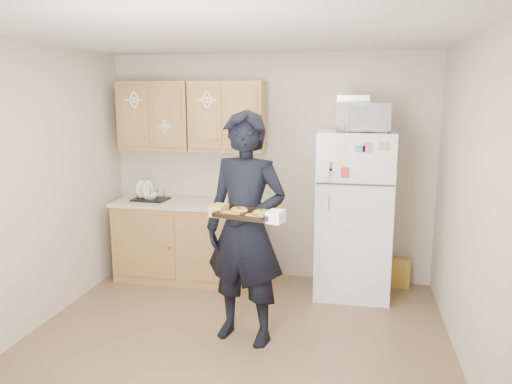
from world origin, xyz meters
TOP-DOWN VIEW (x-y plane):
  - floor at (0.00, 0.00)m, footprint 3.60×3.60m
  - ceiling at (0.00, 0.00)m, footprint 3.60×3.60m
  - wall_back at (0.00, 1.80)m, footprint 3.60×0.04m
  - wall_front at (0.00, -1.80)m, footprint 3.60×0.04m
  - wall_left at (-1.80, 0.00)m, footprint 0.04×3.60m
  - wall_right at (1.80, 0.00)m, footprint 0.04×3.60m
  - refrigerator at (0.95, 1.43)m, footprint 0.75×0.70m
  - base_cabinet at (-0.85, 1.48)m, footprint 1.60×0.60m
  - countertop at (-0.85, 1.48)m, footprint 1.64×0.64m
  - upper_cab_left at (-1.25, 1.61)m, footprint 0.80×0.33m
  - upper_cab_right at (-0.43, 1.61)m, footprint 0.80×0.33m
  - cereal_box at (1.47, 1.67)m, footprint 0.20×0.07m
  - person at (0.08, 0.21)m, footprint 0.80×0.62m
  - baking_tray at (0.15, -0.08)m, footprint 0.49×0.40m
  - pizza_front_left at (0.04, -0.13)m, footprint 0.14×0.14m
  - pizza_front_right at (0.23, -0.17)m, footprint 0.14×0.14m
  - pizza_back_left at (0.07, 0.01)m, footprint 0.14×0.14m
  - pizza_back_right at (0.26, -0.04)m, footprint 0.14×0.14m
  - microwave at (1.01, 1.38)m, footprint 0.52×0.35m
  - foil_pan at (0.91, 1.41)m, footprint 0.32×0.23m
  - dish_rack at (-1.29, 1.46)m, footprint 0.39×0.30m
  - bowl at (-1.29, 1.46)m, footprint 0.24×0.24m
  - soap_bottle at (-0.28, 1.35)m, footprint 0.10×0.10m

SIDE VIEW (x-z plane):
  - floor at x=0.00m, z-range 0.00..0.00m
  - cereal_box at x=1.47m, z-range 0.00..0.32m
  - base_cabinet at x=-0.85m, z-range 0.00..0.86m
  - refrigerator at x=0.95m, z-range 0.00..1.70m
  - countertop at x=-0.85m, z-range 0.86..0.90m
  - bowl at x=-1.29m, z-range 0.92..0.97m
  - person at x=0.08m, z-range 0.00..1.94m
  - dish_rack at x=-1.29m, z-range 0.90..1.05m
  - soap_bottle at x=-0.28m, z-range 0.90..1.08m
  - baking_tray at x=0.15m, z-range 1.14..1.18m
  - pizza_front_left at x=0.04m, z-range 1.17..1.19m
  - pizza_front_right at x=0.23m, z-range 1.17..1.19m
  - pizza_back_left at x=0.07m, z-range 1.17..1.19m
  - pizza_back_right at x=0.26m, z-range 1.17..1.19m
  - wall_back at x=0.00m, z-range 0.00..2.50m
  - wall_front at x=0.00m, z-range 0.00..2.50m
  - wall_left at x=-1.80m, z-range 0.00..2.50m
  - wall_right at x=1.80m, z-range 0.00..2.50m
  - upper_cab_left at x=-1.25m, z-range 1.45..2.20m
  - upper_cab_right at x=-0.43m, z-range 1.45..2.20m
  - microwave at x=1.01m, z-range 1.70..1.99m
  - foil_pan at x=0.91m, z-range 1.99..2.05m
  - ceiling at x=0.00m, z-range 2.50..2.50m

